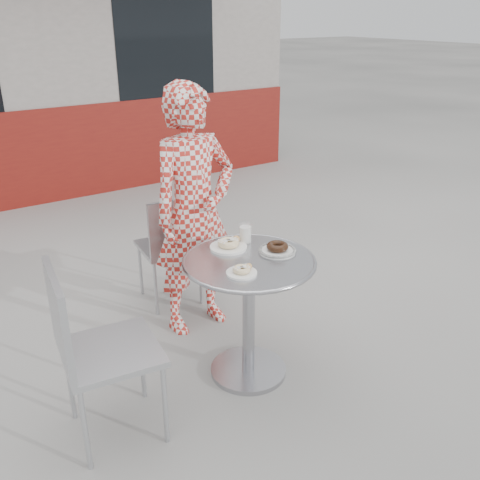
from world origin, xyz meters
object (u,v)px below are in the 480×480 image
plate_near (242,271)px  plate_checker (277,249)px  chair_far (170,268)px  bistro_table (249,289)px  seated_person (194,212)px  milk_cup (245,234)px  chair_left (112,384)px  plate_far (229,245)px

plate_near → plate_checker: (0.30, 0.11, 0.00)m
plate_near → chair_far: bearing=82.8°
bistro_table → seated_person: 0.68m
seated_person → milk_cup: seated_person is taller
seated_person → plate_checker: seated_person is taller
chair_far → plate_near: bearing=88.8°
bistro_table → milk_cup: bearing=61.1°
bistro_table → chair_left: chair_left is taller
chair_left → seated_person: 1.18m
plate_far → milk_cup: bearing=8.3°
bistro_table → chair_left: bearing=-178.6°
seated_person → plate_checker: (0.15, -0.64, -0.05)m
seated_person → milk_cup: bearing=-83.6°
chair_left → plate_near: size_ratio=5.87×
chair_far → chair_left: 1.32m
chair_left → milk_cup: chair_left is taller
plate_far → chair_left: bearing=-165.8°
seated_person → milk_cup: (0.08, -0.44, -0.01)m
milk_cup → chair_far: bearing=96.5°
bistro_table → chair_far: 1.05m
chair_left → plate_checker: size_ratio=4.45×
plate_checker → plate_far: bearing=135.3°
seated_person → plate_far: 0.46m
chair_left → milk_cup: 1.07m
bistro_table → plate_checker: plate_checker is taller
chair_far → milk_cup: milk_cup is taller
bistro_table → plate_checker: size_ratio=3.53×
chair_left → plate_near: bearing=-90.7°
chair_far → plate_checker: chair_far is taller
bistro_table → chair_left: size_ratio=0.79×
chair_far → plate_far: bearing=94.0°
seated_person → plate_far: seated_person is taller
chair_left → plate_far: chair_left is taller
chair_far → plate_far: (-0.03, -0.82, 0.49)m
bistro_table → seated_person: (0.03, 0.64, 0.24)m
chair_left → plate_far: 0.94m
bistro_table → milk_cup: 0.32m
plate_checker → chair_far: bearing=99.1°
chair_left → seated_person: (0.84, 0.66, 0.50)m
bistro_table → plate_far: 0.27m
seated_person → milk_cup: size_ratio=13.85×
milk_cup → chair_left: bearing=-166.6°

